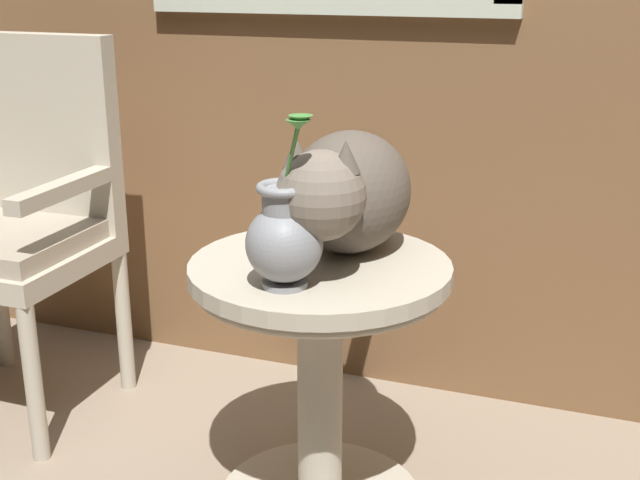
{
  "coord_description": "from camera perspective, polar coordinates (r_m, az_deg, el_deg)",
  "views": [
    {
      "loc": [
        0.69,
        -1.38,
        1.2
      ],
      "look_at": [
        0.12,
        0.19,
        0.65
      ],
      "focal_mm": 47.32,
      "sensor_mm": 36.0,
      "label": 1
    }
  ],
  "objects": [
    {
      "name": "pewter_vase_with_ivy",
      "position": [
        1.61,
        -2.42,
        0.25
      ],
      "size": [
        0.15,
        0.15,
        0.34
      ],
      "color": "gray",
      "rests_on": "wicker_side_table"
    },
    {
      "name": "cat",
      "position": [
        1.78,
        1.72,
        3.26
      ],
      "size": [
        0.28,
        0.67,
        0.29
      ],
      "color": "brown",
      "rests_on": "wicker_side_table"
    },
    {
      "name": "wicker_chair",
      "position": [
        2.44,
        -19.75,
        1.95
      ],
      "size": [
        0.49,
        0.45,
        1.02
      ],
      "color": "#B2A893",
      "rests_on": "ground_plane"
    },
    {
      "name": "wicker_side_table",
      "position": [
        1.85,
        0.0,
        -7.47
      ],
      "size": [
        0.56,
        0.56,
        0.6
      ],
      "color": "#B2A893",
      "rests_on": "ground_plane"
    }
  ]
}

